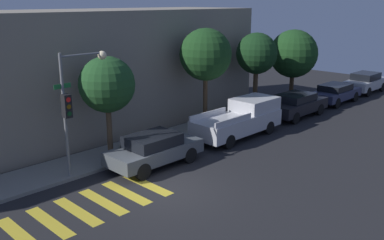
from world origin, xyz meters
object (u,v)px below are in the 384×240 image
object	(u,v)px
traffic_light_pole	(75,96)
pickup_truck	(241,119)
sedan_near_corner	(154,149)
sedan_tail_of_row	(366,82)
tree_midblock	(206,55)
tree_far_end	(257,54)
tree_behind_truck	(293,54)
sedan_middle	(296,104)
tree_near_corner	(107,85)
sedan_far_end	(335,93)

from	to	relation	value
traffic_light_pole	pickup_truck	world-z (taller)	traffic_light_pole
sedan_near_corner	sedan_tail_of_row	size ratio (longest dim) A/B	1.01
pickup_truck	tree_midblock	world-z (taller)	tree_midblock
tree_far_end	tree_behind_truck	distance (m)	4.21
sedan_middle	tree_midblock	distance (m)	7.05
sedan_near_corner	tree_behind_truck	size ratio (longest dim) A/B	0.84
sedan_near_corner	tree_behind_truck	bearing A→B (deg)	8.66
tree_midblock	tree_behind_truck	xyz separation A→B (m)	(8.74, 0.00, -0.70)
sedan_middle	tree_near_corner	distance (m)	12.57
sedan_middle	sedan_tail_of_row	size ratio (longest dim) A/B	1.08
traffic_light_pole	pickup_truck	xyz separation A→B (m)	(8.84, -1.27, -2.42)
tree_far_end	sedan_far_end	bearing A→B (deg)	-18.79
traffic_light_pole	sedan_middle	distance (m)	14.50
sedan_near_corner	sedan_far_end	bearing A→B (deg)	0.00
sedan_near_corner	sedan_middle	size ratio (longest dim) A/B	0.93
sedan_tail_of_row	tree_far_end	distance (m)	11.90
sedan_far_end	tree_near_corner	size ratio (longest dim) A/B	0.94
pickup_truck	traffic_light_pole	bearing A→B (deg)	171.83
sedan_tail_of_row	tree_behind_truck	size ratio (longest dim) A/B	0.84
sedan_middle	tree_behind_truck	bearing A→B (deg)	36.61
tree_near_corner	tree_midblock	world-z (taller)	tree_midblock
tree_midblock	tree_near_corner	bearing A→B (deg)	180.00
sedan_far_end	sedan_middle	bearing A→B (deg)	180.00
pickup_truck	tree_midblock	distance (m)	3.87
sedan_tail_of_row	tree_far_end	size ratio (longest dim) A/B	0.84
tree_behind_truck	tree_far_end	bearing A→B (deg)	180.00
traffic_light_pole	tree_far_end	distance (m)	12.99
tree_behind_truck	pickup_truck	bearing A→B (deg)	-165.32
pickup_truck	tree_near_corner	size ratio (longest dim) A/B	1.16
traffic_light_pole	tree_far_end	size ratio (longest dim) A/B	1.00
sedan_far_end	tree_midblock	world-z (taller)	tree_midblock
sedan_near_corner	tree_far_end	distance (m)	10.76
sedan_middle	tree_far_end	size ratio (longest dim) A/B	0.90
tree_behind_truck	sedan_near_corner	bearing A→B (deg)	-171.34
sedan_near_corner	tree_far_end	size ratio (longest dim) A/B	0.84
traffic_light_pole	tree_near_corner	distance (m)	2.29
sedan_far_end	tree_midblock	xyz separation A→B (m)	(-10.95, 2.18, 3.39)
traffic_light_pole	tree_midblock	distance (m)	8.49
traffic_light_pole	sedan_middle	xyz separation A→B (m)	(14.22, -1.27, -2.58)
sedan_near_corner	tree_far_end	xyz separation A→B (m)	(10.10, 2.18, 3.01)
sedan_tail_of_row	tree_midblock	bearing A→B (deg)	172.19
traffic_light_pole	tree_near_corner	xyz separation A→B (m)	(2.11, 0.91, 0.00)
traffic_light_pole	sedan_near_corner	xyz separation A→B (m)	(2.85, -1.27, -2.60)
sedan_near_corner	tree_near_corner	xyz separation A→B (m)	(-0.75, 2.18, 2.61)
pickup_truck	tree_near_corner	xyz separation A→B (m)	(-6.73, 2.18, 2.42)
sedan_near_corner	tree_near_corner	bearing A→B (deg)	108.93
tree_midblock	tree_behind_truck	bearing A→B (deg)	0.00
sedan_tail_of_row	tree_behind_truck	world-z (taller)	tree_behind_truck
sedan_tail_of_row	tree_near_corner	world-z (taller)	tree_near_corner
tree_behind_truck	sedan_tail_of_row	bearing A→B (deg)	-16.97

